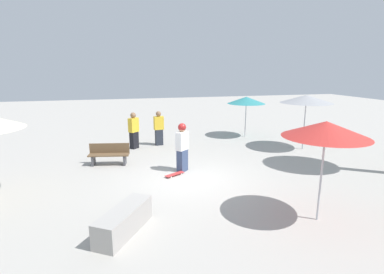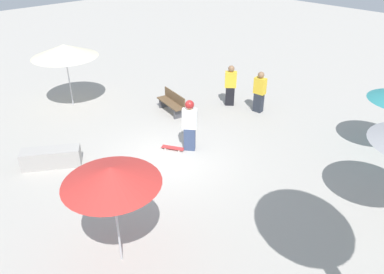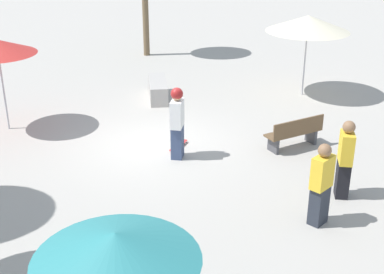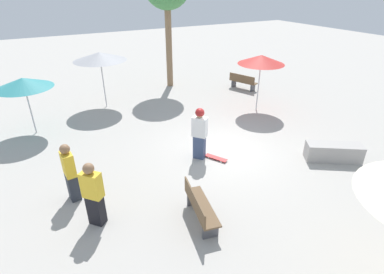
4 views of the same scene
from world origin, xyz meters
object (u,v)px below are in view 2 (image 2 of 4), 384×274
bystander_watching (259,92)px  bystander_far (230,86)px  bench_near (172,103)px  shade_umbrella_red (111,175)px  concrete_ledge (51,158)px  skater_main (190,124)px  skateboard (173,148)px  shade_umbrella_cream (64,51)px

bystander_watching → bystander_far: 1.32m
bench_near → shade_umbrella_red: bearing=141.6°
bystander_watching → bystander_far: size_ratio=0.98×
concrete_ledge → bench_near: 5.47m
skater_main → skateboard: skater_main is taller
shade_umbrella_red → shade_umbrella_cream: 9.41m
skater_main → bystander_far: skater_main is taller
bench_near → concrete_ledge: bearing=104.9°
skateboard → bench_near: size_ratio=0.48×
concrete_ledge → shade_umbrella_cream: shade_umbrella_cream is taller
skater_main → bystander_far: 4.12m
concrete_ledge → bystander_watching: size_ratio=1.06×
bystander_far → skateboard: bearing=62.9°
concrete_ledge → bystander_watching: bystander_watching is taller
skater_main → skateboard: size_ratio=2.32×
skater_main → skateboard: 1.10m
skater_main → skateboard: bearing=8.8°
bench_near → bystander_watching: (-2.67, 2.42, 0.44)m
bystander_watching → bystander_far: bystander_far is taller
shade_umbrella_red → bystander_watching: bearing=-162.2°
skater_main → bench_near: bearing=-69.8°
shade_umbrella_cream → bystander_watching: size_ratio=1.55×
skateboard → bystander_watching: bystander_watching is taller
skateboard → shade_umbrella_red: bearing=95.8°
bench_near → shade_umbrella_cream: bearing=47.6°
concrete_ledge → shade_umbrella_red: shade_umbrella_red is taller
skateboard → concrete_ledge: concrete_ledge is taller
skater_main → shade_umbrella_red: shade_umbrella_red is taller
concrete_ledge → shade_umbrella_cream: bearing=-125.5°
concrete_ledge → shade_umbrella_red: size_ratio=0.71×
skater_main → bystander_watching: size_ratio=1.06×
bystander_far → skater_main: bearing=69.6°
concrete_ledge → bench_near: size_ratio=1.11×
skateboard → bystander_far: 4.50m
skater_main → shade_umbrella_red: bearing=78.6°
skateboard → bench_near: 3.04m
shade_umbrella_red → bystander_far: 9.43m
skateboard → shade_umbrella_red: 5.54m
skater_main → shade_umbrella_cream: bearing=-30.1°
shade_umbrella_red → skateboard: bearing=-144.6°
skateboard → bystander_far: bearing=-104.4°
bench_near → shade_umbrella_cream: (2.65, -3.54, 1.97)m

